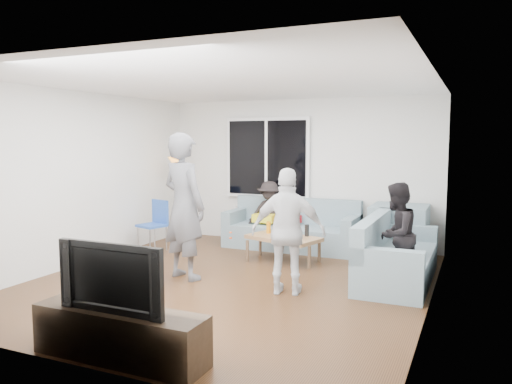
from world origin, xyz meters
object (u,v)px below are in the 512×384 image
at_px(floor_lamp, 177,200).
at_px(sofa_right_section, 398,250).
at_px(coffee_table, 283,249).
at_px(spectator_right, 396,235).
at_px(spectator_back, 269,214).
at_px(tv_console, 120,334).
at_px(player_left, 184,206).
at_px(side_chair, 152,226).
at_px(sofa_back_section, 291,224).
at_px(television, 118,275).
at_px(player_right, 288,232).

bearing_deg(floor_lamp, sofa_right_section, -13.55).
height_order(coffee_table, spectator_right, spectator_right).
bearing_deg(spectator_back, tv_console, -98.18).
xyz_separation_m(coffee_table, player_left, (-0.90, -1.41, 0.79)).
bearing_deg(side_chair, tv_console, -41.07).
bearing_deg(floor_lamp, coffee_table, -14.28).
bearing_deg(floor_lamp, spectator_right, -16.54).
bearing_deg(tv_console, side_chair, 121.86).
distance_m(side_chair, spectator_back, 2.04).
bearing_deg(sofa_back_section, floor_lamp, -170.17).
relative_size(spectator_right, spectator_back, 1.16).
relative_size(player_left, tv_console, 1.24).
bearing_deg(coffee_table, side_chair, -174.66).
xyz_separation_m(floor_lamp, television, (2.25, -4.41, -0.04)).
relative_size(sofa_right_section, spectator_back, 1.73).
distance_m(player_right, spectator_back, 2.78).
height_order(sofa_back_section, sofa_right_section, same).
relative_size(floor_lamp, tv_console, 0.97).
height_order(coffee_table, tv_console, tv_console).
xyz_separation_m(sofa_back_section, television, (0.17, -4.77, 0.31)).
bearing_deg(sofa_right_section, tv_console, 151.98).
distance_m(player_left, player_right, 1.55).
distance_m(side_chair, player_right, 3.21).
distance_m(coffee_table, player_left, 1.85).
relative_size(sofa_back_section, coffee_table, 2.09).
xyz_separation_m(side_chair, tv_console, (2.25, -3.61, -0.21)).
height_order(side_chair, player_right, player_right).
bearing_deg(coffee_table, sofa_back_section, 103.01).
xyz_separation_m(sofa_back_section, sofa_right_section, (2.00, -1.34, 0.00)).
bearing_deg(coffee_table, player_right, -67.24).
xyz_separation_m(floor_lamp, player_left, (1.39, -1.99, 0.21)).
distance_m(sofa_back_section, tv_console, 4.78).
bearing_deg(player_left, tv_console, 127.50).
xyz_separation_m(spectator_back, television, (0.59, -4.80, 0.16)).
bearing_deg(sofa_back_section, television, -87.94).
height_order(floor_lamp, spectator_right, floor_lamp).
bearing_deg(sofa_right_section, sofa_back_section, 56.12).
height_order(player_right, spectator_back, player_right).
distance_m(floor_lamp, television, 4.95).
bearing_deg(spectator_right, sofa_right_section, -164.06).
bearing_deg(tv_console, player_left, 109.52).
distance_m(tv_console, television, 0.52).
relative_size(coffee_table, floor_lamp, 0.71).
relative_size(sofa_back_section, player_left, 1.16).
bearing_deg(spectator_back, coffee_table, -71.98).
bearing_deg(player_right, side_chair, -35.70).
distance_m(spectator_back, tv_console, 4.85).
bearing_deg(sofa_right_section, player_right, 133.77).
bearing_deg(spectator_back, side_chair, -159.54).
distance_m(coffee_table, spectator_back, 1.22).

